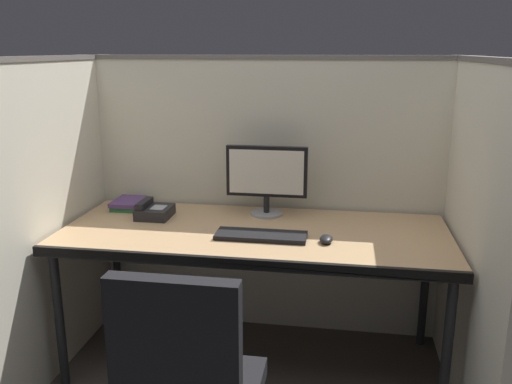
% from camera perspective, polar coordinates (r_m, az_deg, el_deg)
% --- Properties ---
extents(cubicle_partition_rear, '(2.21, 0.06, 1.57)m').
position_cam_1_polar(cubicle_partition_rear, '(3.09, 1.17, -0.49)').
color(cubicle_partition_rear, beige).
rests_on(cubicle_partition_rear, ground).
extents(cubicle_partition_left, '(0.06, 1.41, 1.57)m').
position_cam_1_polar(cubicle_partition_left, '(2.90, -20.31, -2.44)').
color(cubicle_partition_left, beige).
rests_on(cubicle_partition_left, ground).
extents(cubicle_partition_right, '(0.06, 1.41, 1.57)m').
position_cam_1_polar(cubicle_partition_right, '(2.60, 21.67, -4.51)').
color(cubicle_partition_right, beige).
rests_on(cubicle_partition_right, ground).
extents(desk, '(1.90, 0.80, 0.74)m').
position_cam_1_polar(desk, '(2.68, -0.21, -5.08)').
color(desk, tan).
rests_on(desk, ground).
extents(monitor_center, '(0.43, 0.17, 0.37)m').
position_cam_1_polar(monitor_center, '(2.86, 1.13, 1.72)').
color(monitor_center, gray).
rests_on(monitor_center, desk).
extents(keyboard_main, '(0.43, 0.15, 0.02)m').
position_cam_1_polar(keyboard_main, '(2.56, 0.54, -4.61)').
color(keyboard_main, black).
rests_on(keyboard_main, desk).
extents(computer_mouse, '(0.06, 0.10, 0.04)m').
position_cam_1_polar(computer_mouse, '(2.52, 7.40, -4.93)').
color(computer_mouse, black).
rests_on(computer_mouse, desk).
extents(book_stack, '(0.15, 0.22, 0.05)m').
position_cam_1_polar(book_stack, '(3.12, -13.24, -1.20)').
color(book_stack, '#26723F').
rests_on(book_stack, desk).
extents(desk_phone, '(0.17, 0.19, 0.09)m').
position_cam_1_polar(desk_phone, '(2.92, -10.72, -1.99)').
color(desk_phone, black).
rests_on(desk_phone, desk).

